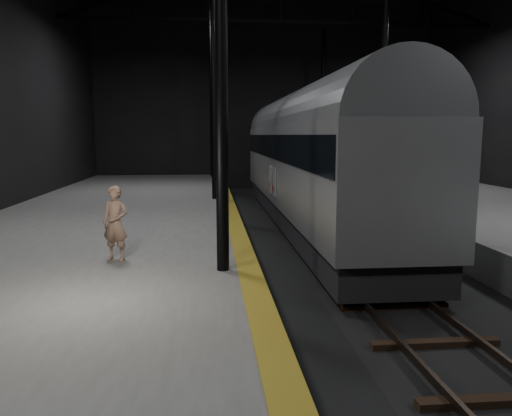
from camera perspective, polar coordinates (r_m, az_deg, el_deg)
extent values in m
plane|color=black|center=(15.36, 10.19, -6.25)|extent=(44.00, 44.00, 0.00)
cube|color=#585855|center=(15.08, -18.48, -4.87)|extent=(9.00, 43.80, 1.00)
cube|color=olive|center=(14.61, -2.09, -2.83)|extent=(0.50, 43.80, 0.01)
cube|color=#3F3328|center=(15.14, 7.57, -5.73)|extent=(0.08, 43.00, 0.14)
cube|color=#3F3328|center=(15.53, 12.78, -5.52)|extent=(0.08, 43.00, 0.14)
cube|color=black|center=(15.35, 10.20, -6.03)|extent=(2.40, 42.00, 0.12)
cylinder|color=black|center=(10.53, -4.06, 20.19)|extent=(0.26, 0.26, 10.00)
cylinder|color=black|center=(22.41, -4.85, 13.86)|extent=(0.26, 0.26, 10.00)
cylinder|color=black|center=(23.76, 14.34, 13.32)|extent=(0.26, 0.26, 10.00)
cylinder|color=black|center=(34.37, -5.09, 11.93)|extent=(0.26, 0.26, 10.00)
cylinder|color=black|center=(35.26, 7.63, 11.79)|extent=(0.26, 0.26, 10.00)
cube|color=black|center=(29.25, 2.87, 20.50)|extent=(23.60, 0.15, 0.18)
cube|color=#9FA1A7|center=(20.62, 5.99, 5.00)|extent=(3.01, 20.76, 3.11)
cube|color=black|center=(20.83, 5.91, -0.37)|extent=(2.75, 20.34, 0.88)
cube|color=black|center=(20.59, 6.02, 7.02)|extent=(3.07, 20.45, 0.93)
cylinder|color=slate|center=(20.59, 6.06, 9.33)|extent=(2.95, 20.55, 2.95)
cube|color=black|center=(14.00, 11.76, -6.42)|extent=(1.87, 2.28, 0.36)
cube|color=black|center=(27.97, 2.98, 1.10)|extent=(1.87, 2.28, 0.36)
cube|color=silver|center=(19.40, 2.11, 2.98)|extent=(0.04, 0.78, 1.09)
cube|color=silver|center=(20.63, 1.66, 3.31)|extent=(0.04, 0.78, 1.09)
cylinder|color=maroon|center=(19.60, 1.98, 2.28)|extent=(0.03, 0.27, 0.27)
cylinder|color=maroon|center=(20.83, 1.54, 2.64)|extent=(0.03, 0.27, 0.27)
imported|color=#916E58|center=(11.73, -15.78, -1.70)|extent=(0.73, 0.61, 1.71)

